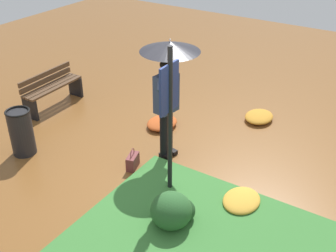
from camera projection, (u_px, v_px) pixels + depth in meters
ground_plane at (165, 159)px, 7.21m from camera, size 18.00×18.00×0.00m
person_with_umbrella at (168, 70)px, 6.62m from camera, size 0.96×0.96×2.04m
info_sign_post at (169, 105)px, 5.79m from camera, size 0.44×0.07×2.30m
handbag at (133, 161)px, 6.94m from camera, size 0.33×0.22×0.37m
park_bench at (52, 89)px, 8.75m from camera, size 1.40×0.39×0.75m
trash_bin at (21, 132)px, 7.18m from camera, size 0.42×0.42×0.83m
shrub_cluster at (174, 211)px, 5.71m from camera, size 0.63×0.57×0.51m
leaf_pile_near_person at (162, 123)px, 8.16m from camera, size 0.67×0.54×0.15m
leaf_pile_by_bench at (259, 117)px, 8.38m from camera, size 0.66×0.53×0.15m
leaf_pile_far_path at (242, 200)px, 6.16m from camera, size 0.65×0.52×0.14m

